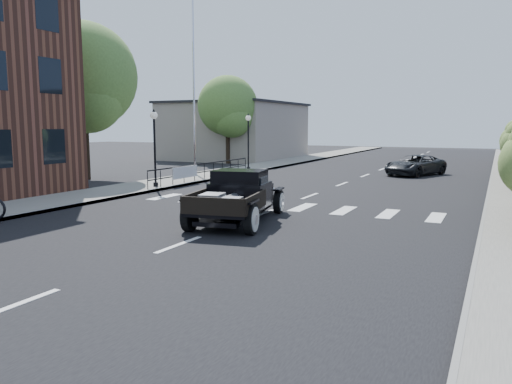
% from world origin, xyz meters
% --- Properties ---
extents(ground, '(120.00, 120.00, 0.00)m').
position_xyz_m(ground, '(0.00, 0.00, 0.00)').
color(ground, black).
rests_on(ground, ground).
extents(road, '(14.00, 80.00, 0.02)m').
position_xyz_m(road, '(0.00, 15.00, 0.01)').
color(road, black).
rests_on(road, ground).
extents(road_markings, '(12.00, 60.00, 0.06)m').
position_xyz_m(road_markings, '(0.00, 10.00, 0.00)').
color(road_markings, silver).
rests_on(road_markings, ground).
extents(sidewalk_left, '(3.00, 80.00, 0.15)m').
position_xyz_m(sidewalk_left, '(-8.50, 15.00, 0.07)').
color(sidewalk_left, gray).
rests_on(sidewalk_left, ground).
extents(low_building_left, '(10.00, 12.00, 5.00)m').
position_xyz_m(low_building_left, '(-15.00, 28.00, 2.50)').
color(low_building_left, '#A19687').
rests_on(low_building_left, ground).
extents(railing, '(0.08, 10.00, 1.00)m').
position_xyz_m(railing, '(-7.30, 10.00, 0.65)').
color(railing, black).
rests_on(railing, sidewalk_left).
extents(banner, '(0.04, 2.20, 0.60)m').
position_xyz_m(banner, '(-7.22, 8.00, 0.45)').
color(banner, silver).
rests_on(banner, sidewalk_left).
extents(lamp_post_b, '(0.36, 0.36, 3.73)m').
position_xyz_m(lamp_post_b, '(-7.60, 6.00, 2.02)').
color(lamp_post_b, black).
rests_on(lamp_post_b, sidewalk_left).
extents(lamp_post_c, '(0.36, 0.36, 3.73)m').
position_xyz_m(lamp_post_c, '(-7.60, 16.00, 2.02)').
color(lamp_post_c, black).
rests_on(lamp_post_c, sidewalk_left).
extents(flagpole, '(0.12, 0.12, 11.84)m').
position_xyz_m(flagpole, '(-9.20, 12.00, 6.07)').
color(flagpole, silver).
rests_on(flagpole, sidewalk_left).
extents(big_tree_near, '(6.07, 6.07, 8.91)m').
position_xyz_m(big_tree_near, '(-14.00, 8.00, 4.45)').
color(big_tree_near, '#4D7231').
rests_on(big_tree_near, ground).
extents(big_tree_far, '(4.83, 4.83, 7.09)m').
position_xyz_m(big_tree_far, '(-12.50, 22.00, 3.54)').
color(big_tree_far, '#4D7231').
rests_on(big_tree_far, ground).
extents(hotrod_pickup, '(3.17, 5.29, 1.72)m').
position_xyz_m(hotrod_pickup, '(-0.09, 0.44, 0.86)').
color(hotrod_pickup, black).
rests_on(hotrod_pickup, ground).
extents(second_car, '(3.69, 4.99, 1.26)m').
position_xyz_m(second_car, '(2.72, 18.66, 0.63)').
color(second_car, black).
rests_on(second_car, ground).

